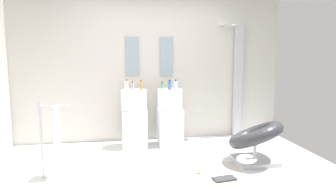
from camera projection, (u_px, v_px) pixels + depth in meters
name	position (u px, v px, depth m)	size (l,w,h in m)	color
ground_plane	(164.00, 176.00, 3.74)	(4.80, 3.60, 0.04)	silver
rear_partition	(149.00, 67.00, 5.17)	(4.80, 0.10, 2.60)	beige
pedestal_sink_left	(134.00, 118.00, 4.81)	(0.41, 0.41, 1.05)	white
pedestal_sink_right	(170.00, 117.00, 4.91)	(0.41, 0.41, 1.05)	white
vanity_mirror_left	(132.00, 57.00, 5.03)	(0.22, 0.03, 0.67)	#8C9EA8
vanity_mirror_right	(166.00, 57.00, 5.13)	(0.22, 0.03, 0.67)	#8C9EA8
shower_column	(237.00, 79.00, 5.35)	(0.49, 0.24, 2.05)	#B7BABF
lounge_chair	(255.00, 138.00, 4.10)	(1.10, 1.10, 0.65)	#B7BABF
towel_rack	(54.00, 128.00, 3.55)	(0.37, 0.22, 0.95)	#B7BABF
area_rug	(199.00, 177.00, 3.63)	(1.21, 0.90, 0.01)	beige
magazine_charcoal	(224.00, 179.00, 3.55)	(0.28, 0.14, 0.02)	#38383D
coffee_mug	(201.00, 169.00, 3.73)	(0.07, 0.07, 0.11)	white
soap_bottle_amber	(141.00, 86.00, 4.66)	(0.04, 0.04, 0.17)	#C68C38
soap_bottle_blue	(170.00, 85.00, 4.74)	(0.06, 0.06, 0.16)	#4C72B7
soap_bottle_white	(127.00, 86.00, 4.64)	(0.05, 0.05, 0.18)	white
soap_bottle_green	(162.00, 86.00, 4.90)	(0.05, 0.05, 0.12)	#59996B
soap_bottle_grey	(133.00, 86.00, 4.63)	(0.04, 0.04, 0.15)	#99999E
soap_bottle_clear	(176.00, 85.00, 4.78)	(0.06, 0.06, 0.16)	silver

